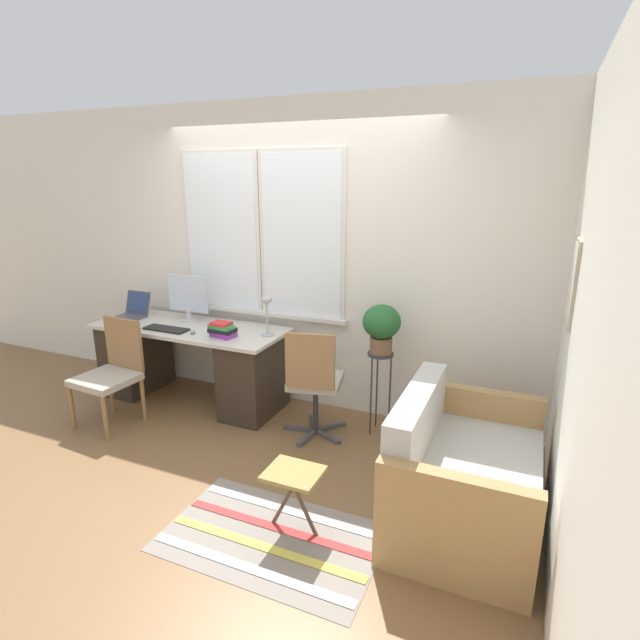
{
  "coord_description": "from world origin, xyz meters",
  "views": [
    {
      "loc": [
        1.96,
        -3.2,
        2.05
      ],
      "look_at": [
        0.49,
        0.18,
        1.0
      ],
      "focal_mm": 28.0,
      "sensor_mm": 36.0,
      "label": 1
    }
  ],
  "objects_px": {
    "keyboard": "(166,329)",
    "desk_chair_wooden": "(111,371)",
    "couch_loveseat": "(461,478)",
    "mouse": "(193,333)",
    "folding_stool": "(294,479)",
    "book_stack": "(222,330)",
    "potted_plant": "(382,325)",
    "laptop": "(132,312)",
    "office_chair_swivel": "(314,380)",
    "plant_stand": "(380,366)",
    "monitor": "(188,296)",
    "desk_lamp": "(267,309)"
  },
  "relations": [
    {
      "from": "book_stack",
      "to": "couch_loveseat",
      "type": "xyz_separation_m",
      "value": [
        2.13,
        -0.63,
        -0.51
      ]
    },
    {
      "from": "laptop",
      "to": "office_chair_swivel",
      "type": "relative_size",
      "value": 0.32
    },
    {
      "from": "desk_chair_wooden",
      "to": "folding_stool",
      "type": "xyz_separation_m",
      "value": [
        2.05,
        -0.64,
        -0.12
      ]
    },
    {
      "from": "keyboard",
      "to": "plant_stand",
      "type": "xyz_separation_m",
      "value": [
        1.92,
        0.28,
        -0.16
      ]
    },
    {
      "from": "office_chair_swivel",
      "to": "folding_stool",
      "type": "bearing_deg",
      "value": 95.33
    },
    {
      "from": "laptop",
      "to": "mouse",
      "type": "xyz_separation_m",
      "value": [
        0.89,
        -0.22,
        -0.04
      ]
    },
    {
      "from": "keyboard",
      "to": "couch_loveseat",
      "type": "distance_m",
      "value": 2.81
    },
    {
      "from": "mouse",
      "to": "book_stack",
      "type": "distance_m",
      "value": 0.29
    },
    {
      "from": "monitor",
      "to": "desk_lamp",
      "type": "bearing_deg",
      "value": -5.97
    },
    {
      "from": "keyboard",
      "to": "office_chair_swivel",
      "type": "bearing_deg",
      "value": -0.57
    },
    {
      "from": "keyboard",
      "to": "potted_plant",
      "type": "xyz_separation_m",
      "value": [
        1.92,
        0.28,
        0.19
      ]
    },
    {
      "from": "mouse",
      "to": "desk_chair_wooden",
      "type": "distance_m",
      "value": 0.75
    },
    {
      "from": "laptop",
      "to": "plant_stand",
      "type": "xyz_separation_m",
      "value": [
        2.51,
        0.07,
        -0.21
      ]
    },
    {
      "from": "desk_lamp",
      "to": "folding_stool",
      "type": "bearing_deg",
      "value": -55.61
    },
    {
      "from": "monitor",
      "to": "couch_loveseat",
      "type": "bearing_deg",
      "value": -18.83
    },
    {
      "from": "monitor",
      "to": "book_stack",
      "type": "xyz_separation_m",
      "value": [
        0.58,
        -0.29,
        -0.18
      ]
    },
    {
      "from": "keyboard",
      "to": "office_chair_swivel",
      "type": "height_order",
      "value": "office_chair_swivel"
    },
    {
      "from": "keyboard",
      "to": "office_chair_swivel",
      "type": "distance_m",
      "value": 1.48
    },
    {
      "from": "mouse",
      "to": "couch_loveseat",
      "type": "bearing_deg",
      "value": -13.78
    },
    {
      "from": "keyboard",
      "to": "folding_stool",
      "type": "xyz_separation_m",
      "value": [
        1.82,
        -1.09,
        -0.39
      ]
    },
    {
      "from": "desk_lamp",
      "to": "folding_stool",
      "type": "distance_m",
      "value": 1.72
    },
    {
      "from": "desk_chair_wooden",
      "to": "potted_plant",
      "type": "relative_size",
      "value": 2.24
    },
    {
      "from": "folding_stool",
      "to": "laptop",
      "type": "bearing_deg",
      "value": 151.59
    },
    {
      "from": "laptop",
      "to": "book_stack",
      "type": "distance_m",
      "value": 1.19
    },
    {
      "from": "office_chair_swivel",
      "to": "couch_loveseat",
      "type": "relative_size",
      "value": 0.77
    },
    {
      "from": "keyboard",
      "to": "folding_stool",
      "type": "bearing_deg",
      "value": -31.05
    },
    {
      "from": "book_stack",
      "to": "mouse",
      "type": "bearing_deg",
      "value": -171.81
    },
    {
      "from": "book_stack",
      "to": "couch_loveseat",
      "type": "bearing_deg",
      "value": -16.53
    },
    {
      "from": "mouse",
      "to": "monitor",
      "type": "bearing_deg",
      "value": 131.67
    },
    {
      "from": "potted_plant",
      "to": "folding_stool",
      "type": "relative_size",
      "value": 0.98
    },
    {
      "from": "potted_plant",
      "to": "plant_stand",
      "type": "bearing_deg",
      "value": 153.43
    },
    {
      "from": "desk_chair_wooden",
      "to": "book_stack",
      "type": "bearing_deg",
      "value": 34.62
    },
    {
      "from": "monitor",
      "to": "desk_lamp",
      "type": "relative_size",
      "value": 1.28
    },
    {
      "from": "potted_plant",
      "to": "folding_stool",
      "type": "distance_m",
      "value": 1.5
    },
    {
      "from": "mouse",
      "to": "folding_stool",
      "type": "bearing_deg",
      "value": -35.6
    },
    {
      "from": "office_chair_swivel",
      "to": "potted_plant",
      "type": "height_order",
      "value": "potted_plant"
    },
    {
      "from": "keyboard",
      "to": "folding_stool",
      "type": "relative_size",
      "value": 1.04
    },
    {
      "from": "couch_loveseat",
      "to": "plant_stand",
      "type": "relative_size",
      "value": 1.73
    },
    {
      "from": "mouse",
      "to": "folding_stool",
      "type": "xyz_separation_m",
      "value": [
        1.52,
        -1.09,
        -0.4
      ]
    },
    {
      "from": "keyboard",
      "to": "desk_chair_wooden",
      "type": "relative_size",
      "value": 0.47
    },
    {
      "from": "keyboard",
      "to": "plant_stand",
      "type": "height_order",
      "value": "keyboard"
    },
    {
      "from": "keyboard",
      "to": "book_stack",
      "type": "relative_size",
      "value": 1.79
    },
    {
      "from": "keyboard",
      "to": "mouse",
      "type": "bearing_deg",
      "value": -1.3
    },
    {
      "from": "laptop",
      "to": "desk_chair_wooden",
      "type": "distance_m",
      "value": 0.82
    },
    {
      "from": "keyboard",
      "to": "potted_plant",
      "type": "height_order",
      "value": "potted_plant"
    },
    {
      "from": "laptop",
      "to": "monitor",
      "type": "xyz_separation_m",
      "value": [
        0.6,
        0.12,
        0.19
      ]
    },
    {
      "from": "book_stack",
      "to": "couch_loveseat",
      "type": "relative_size",
      "value": 0.19
    },
    {
      "from": "desk_lamp",
      "to": "potted_plant",
      "type": "distance_m",
      "value": 1.01
    },
    {
      "from": "potted_plant",
      "to": "desk_chair_wooden",
      "type": "bearing_deg",
      "value": -161.13
    },
    {
      "from": "potted_plant",
      "to": "couch_loveseat",
      "type": "bearing_deg",
      "value": -48.11
    }
  ]
}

